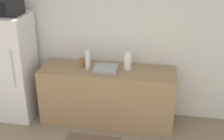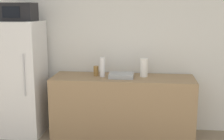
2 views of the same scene
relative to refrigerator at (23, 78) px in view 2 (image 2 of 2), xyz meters
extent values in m
cube|color=silver|center=(1.26, 0.41, 0.46)|extent=(8.00, 0.06, 2.60)
cube|color=silver|center=(0.00, 0.00, 0.00)|extent=(0.57, 0.62, 1.67)
cylinder|color=#B7B7BC|center=(0.16, -0.33, 0.13)|extent=(0.02, 0.02, 0.59)
cube|color=black|center=(0.00, 0.00, 0.96)|extent=(0.45, 0.33, 0.26)
cube|color=black|center=(-0.05, -0.17, 0.96)|extent=(0.25, 0.01, 0.15)
cube|color=#937551|center=(1.47, 0.06, -0.40)|extent=(2.04, 0.62, 0.88)
cube|color=#9EA3A8|center=(1.45, 0.03, 0.08)|extent=(0.35, 0.27, 0.06)
cylinder|color=silver|center=(1.18, 0.05, 0.19)|extent=(0.07, 0.07, 0.28)
cylinder|color=olive|center=(1.07, 0.10, 0.12)|extent=(0.07, 0.07, 0.14)
cylinder|color=white|center=(1.77, 0.12, 0.18)|extent=(0.11, 0.11, 0.26)
camera|label=1|loc=(2.25, -4.11, 1.98)|focal=50.00mm
camera|label=2|loc=(1.81, -4.29, 1.03)|focal=50.00mm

